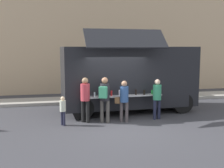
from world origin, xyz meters
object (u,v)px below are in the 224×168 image
customer_mid_with_backpack (105,95)px  customer_extra_browsing (157,95)px  customer_rear_waiting (85,96)px  child_near_queue (63,108)px  trash_bin (191,90)px  customer_front_ordering (124,98)px  food_truck_main (128,76)px

customer_mid_with_backpack → customer_extra_browsing: (2.16, 0.11, -0.11)m
customer_extra_browsing → customer_mid_with_backpack: bearing=75.6°
customer_rear_waiting → child_near_queue: size_ratio=1.60×
trash_bin → customer_extra_browsing: customer_extra_browsing is taller
customer_front_ordering → customer_mid_with_backpack: customer_mid_with_backpack is taller
trash_bin → customer_rear_waiting: 7.61m
food_truck_main → customer_extra_browsing: bearing=-68.7°
food_truck_main → customer_mid_with_backpack: (-1.40, -1.84, -0.51)m
trash_bin → customer_mid_with_backpack: bearing=-144.2°
food_truck_main → customer_rear_waiting: food_truck_main is taller
trash_bin → customer_front_ordering: size_ratio=0.55×
food_truck_main → trash_bin: bearing=25.6°
trash_bin → child_near_queue: 8.46m
customer_front_ordering → customer_rear_waiting: (-1.46, 0.23, 0.09)m
food_truck_main → customer_extra_browsing: 1.98m
child_near_queue → trash_bin: bearing=-2.9°
customer_mid_with_backpack → trash_bin: bearing=-30.7°
trash_bin → child_near_queue: (-7.33, -4.21, 0.21)m
food_truck_main → trash_bin: (4.36, 2.32, -1.15)m
food_truck_main → customer_extra_browsing: size_ratio=3.65×
customer_mid_with_backpack → child_near_queue: customer_mid_with_backpack is taller
food_truck_main → customer_rear_waiting: 2.73m
food_truck_main → customer_rear_waiting: bearing=-144.8°
trash_bin → customer_front_ordering: 6.55m
trash_bin → customer_mid_with_backpack: customer_mid_with_backpack is taller
trash_bin → customer_front_ordering: (-5.01, -4.19, 0.52)m
food_truck_main → child_near_queue: (-2.97, -1.89, -0.94)m
customer_mid_with_backpack → customer_rear_waiting: (-0.72, 0.20, -0.03)m
customer_front_ordering → child_near_queue: bearing=115.1°
food_truck_main → child_near_queue: size_ratio=5.42×
customer_front_ordering → customer_mid_with_backpack: bearing=112.3°
trash_bin → child_near_queue: bearing=-150.2°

